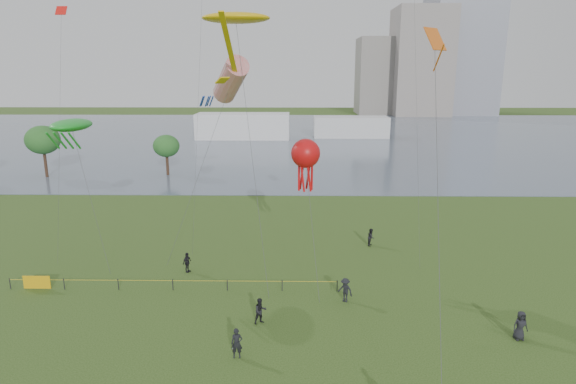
{
  "coord_description": "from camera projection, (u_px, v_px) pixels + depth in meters",
  "views": [
    {
      "loc": [
        0.46,
        -20.03,
        15.5
      ],
      "look_at": [
        0.0,
        10.0,
        8.0
      ],
      "focal_mm": 30.0,
      "sensor_mm": 36.0,
      "label": 1
    }
  ],
  "objects": [
    {
      "name": "building_mid",
      "position": [
        420.0,
        62.0,
        175.08
      ],
      "size": [
        20.0,
        20.0,
        38.0
      ],
      "primitive_type": "cube",
      "color": "gray",
      "rests_on": "ground_plane"
    },
    {
      "name": "fence",
      "position": [
        89.0,
        283.0,
        35.15
      ],
      "size": [
        24.07,
        0.07,
        1.05
      ],
      "color": "black",
      "rests_on": "ground_plane"
    },
    {
      "name": "spectator_c",
      "position": [
        187.0,
        262.0,
        38.19
      ],
      "size": [
        0.78,
        1.03,
        1.63
      ],
      "primitive_type": "imported",
      "rotation": [
        0.0,
        0.0,
        1.11
      ],
      "color": "black",
      "rests_on": "ground_plane"
    },
    {
      "name": "kite_creature",
      "position": [
        71.0,
        125.0,
        37.46
      ],
      "size": [
        4.22,
        4.9,
        11.96
      ],
      "rotation": [
        0.0,
        0.0,
        0.3
      ],
      "color": "#3F3F42"
    },
    {
      "name": "spectator_b",
      "position": [
        345.0,
        290.0,
        33.23
      ],
      "size": [
        1.28,
        1.19,
        1.73
      ],
      "primitive_type": "imported",
      "rotation": [
        0.0,
        0.0,
        -0.65
      ],
      "color": "black",
      "rests_on": "ground_plane"
    },
    {
      "name": "pavilion_right",
      "position": [
        351.0,
        127.0,
        117.46
      ],
      "size": [
        18.0,
        7.0,
        5.0
      ],
      "primitive_type": "cube",
      "color": "silver",
      "rests_on": "ground_plane"
    },
    {
      "name": "spectator_f",
      "position": [
        237.0,
        343.0,
        26.68
      ],
      "size": [
        0.67,
        0.47,
        1.74
      ],
      "primitive_type": "imported",
      "rotation": [
        0.0,
        0.0,
        0.08
      ],
      "color": "black",
      "rests_on": "ground_plane"
    },
    {
      "name": "kite_octopus",
      "position": [
        306.0,
        154.0,
        36.64
      ],
      "size": [
        2.23,
        6.89,
        10.61
      ],
      "rotation": [
        0.0,
        0.0,
        0.37
      ],
      "color": "#3F3F42"
    },
    {
      "name": "spectator_d",
      "position": [
        520.0,
        325.0,
        28.51
      ],
      "size": [
        0.93,
        0.65,
        1.8
      ],
      "primitive_type": "imported",
      "rotation": [
        0.0,
        0.0,
        0.09
      ],
      "color": "black",
      "rests_on": "ground_plane"
    },
    {
      "name": "trees",
      "position": [
        43.0,
        144.0,
        70.78
      ],
      "size": [
        33.19,
        10.33,
        7.81
      ],
      "color": "#342217",
      "rests_on": "ground_plane"
    },
    {
      "name": "spectator_g",
      "position": [
        371.0,
        237.0,
        44.06
      ],
      "size": [
        0.85,
        0.95,
        1.62
      ],
      "primitive_type": "imported",
      "rotation": [
        0.0,
        0.0,
        1.22
      ],
      "color": "black",
      "rests_on": "ground_plane"
    },
    {
      "name": "kite_stingray",
      "position": [
        236.0,
        19.0,
        36.51
      ],
      "size": [
        5.39,
        10.11,
        19.92
      ],
      "rotation": [
        0.0,
        0.0,
        0.02
      ],
      "color": "#3F3F42"
    },
    {
      "name": "spectator_a",
      "position": [
        260.0,
        311.0,
        30.35
      ],
      "size": [
        1.03,
        0.95,
        1.69
      ],
      "primitive_type": "imported",
      "rotation": [
        0.0,
        0.0,
        0.48
      ],
      "color": "black",
      "rests_on": "ground_plane"
    },
    {
      "name": "pavilion_left",
      "position": [
        243.0,
        126.0,
        114.81
      ],
      "size": [
        22.0,
        8.0,
        6.0
      ],
      "primitive_type": "cube",
      "color": "silver",
      "rests_on": "ground_plane"
    },
    {
      "name": "kite_delta",
      "position": [
        436.0,
        57.0,
        25.08
      ],
      "size": [
        2.0,
        10.9,
        17.81
      ],
      "rotation": [
        0.0,
        0.0,
        0.33
      ],
      "color": "#3F3F42"
    },
    {
      "name": "building_low",
      "position": [
        379.0,
        76.0,
        182.31
      ],
      "size": [
        16.0,
        18.0,
        28.0
      ],
      "primitive_type": "cube",
      "color": "slate",
      "rests_on": "ground_plane"
    },
    {
      "name": "lake",
      "position": [
        293.0,
        136.0,
        120.2
      ],
      "size": [
        400.0,
        120.0,
        0.08
      ],
      "primitive_type": "cube",
      "color": "slate",
      "rests_on": "ground_plane"
    },
    {
      "name": "kite_windsock",
      "position": [
        230.0,
        80.0,
        38.32
      ],
      "size": [
        7.29,
        5.16,
        16.82
      ],
      "rotation": [
        0.0,
        0.0,
        0.25
      ],
      "color": "#3F3F42"
    }
  ]
}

